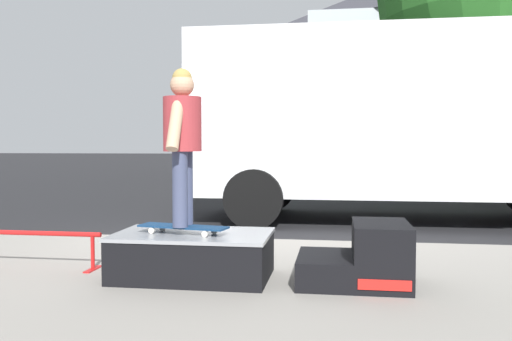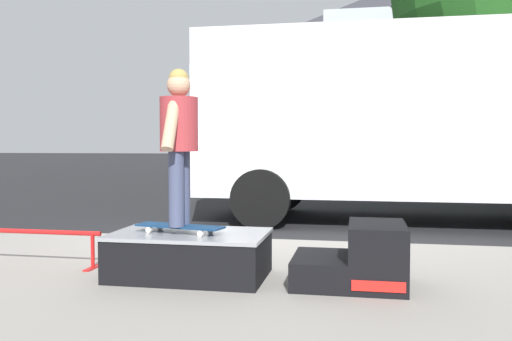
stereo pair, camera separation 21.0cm
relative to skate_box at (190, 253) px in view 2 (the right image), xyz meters
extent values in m
plane|color=black|center=(-0.49, 2.49, -0.33)|extent=(140.00, 140.00, 0.00)
cube|color=gray|center=(-0.49, -0.51, -0.27)|extent=(50.00, 5.00, 0.12)
cube|color=black|center=(0.00, 0.00, -0.01)|extent=(1.30, 0.80, 0.39)
cube|color=gray|center=(0.00, 0.00, 0.17)|extent=(1.32, 0.82, 0.03)
cube|color=black|center=(1.12, 0.00, -0.09)|extent=(0.45, 0.73, 0.23)
cube|color=black|center=(1.57, 0.00, 0.05)|extent=(0.45, 0.73, 0.51)
cube|color=red|center=(1.57, -0.37, -0.12)|extent=(0.40, 0.01, 0.08)
cylinder|color=red|center=(-1.75, 0.15, 0.12)|extent=(1.70, 0.04, 0.04)
cylinder|color=red|center=(-0.99, 0.15, -0.05)|extent=(0.04, 0.04, 0.32)
cube|color=red|center=(-0.99, 0.15, -0.20)|extent=(0.06, 0.28, 0.01)
cube|color=navy|center=(-0.07, -0.06, 0.24)|extent=(0.80, 0.35, 0.02)
cylinder|color=silver|center=(0.19, -0.02, 0.21)|extent=(0.06, 0.04, 0.05)
cylinder|color=silver|center=(0.15, -0.19, 0.21)|extent=(0.06, 0.04, 0.05)
cylinder|color=silver|center=(-0.30, 0.08, 0.21)|extent=(0.06, 0.04, 0.05)
cylinder|color=silver|center=(-0.34, -0.09, 0.21)|extent=(0.06, 0.04, 0.05)
cylinder|color=#3F4766|center=(-0.07, 0.03, 0.56)|extent=(0.13, 0.13, 0.63)
cylinder|color=#3F4766|center=(-0.07, -0.14, 0.56)|extent=(0.13, 0.13, 0.63)
cylinder|color=#A53338|center=(-0.07, -0.06, 1.11)|extent=(0.32, 0.32, 0.46)
cylinder|color=tan|center=(-0.07, 0.15, 1.10)|extent=(0.10, 0.28, 0.43)
cylinder|color=tan|center=(-0.07, -0.26, 1.10)|extent=(0.10, 0.28, 0.43)
sphere|color=tan|center=(-0.07, -0.06, 1.44)|extent=(0.20, 0.20, 0.20)
sphere|color=tan|center=(-0.07, -0.06, 1.49)|extent=(0.17, 0.17, 0.17)
cube|color=silver|center=(1.38, 4.69, 1.42)|extent=(5.00, 2.35, 2.60)
cylinder|color=black|center=(-0.02, 5.87, 0.12)|extent=(0.90, 0.28, 0.90)
cylinder|color=black|center=(-0.02, 3.52, 0.12)|extent=(0.90, 0.28, 0.90)
cylinder|color=brown|center=(4.80, 8.46, 1.17)|extent=(0.56, 0.56, 3.01)
cube|color=silver|center=(4.69, 18.48, 2.67)|extent=(9.00, 7.50, 6.00)
cube|color=#B2ADA3|center=(4.69, 14.48, 1.07)|extent=(9.00, 0.50, 2.80)
camera|label=1|loc=(1.21, -4.44, 0.93)|focal=37.71mm
camera|label=2|loc=(1.42, -4.41, 0.93)|focal=37.71mm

